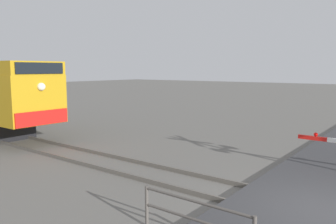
# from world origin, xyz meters

# --- Properties ---
(ground_plane) EXTENTS (160.00, 160.00, 0.00)m
(ground_plane) POSITION_xyz_m (0.00, 0.00, 0.00)
(ground_plane) COLOR #605E59
(road_surface) EXTENTS (36.00, 4.82, 0.15)m
(road_surface) POSITION_xyz_m (0.00, 0.00, 0.08)
(road_surface) COLOR #38383A
(road_surface) RESTS_ON ground_plane
(guard_railing) EXTENTS (0.08, 2.64, 0.95)m
(guard_railing) POSITION_xyz_m (-2.95, 1.97, 0.62)
(guard_railing) COLOR #4C4742
(guard_railing) RESTS_ON ground_plane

